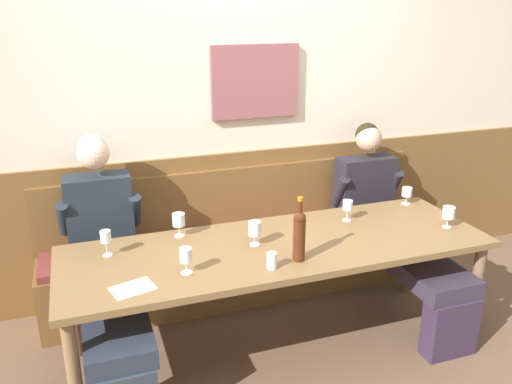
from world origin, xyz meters
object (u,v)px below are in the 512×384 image
person_center_left_seat (106,260)px  wine_glass_by_bottle (255,230)px  wine_glass_mid_left (348,206)px  wine_glass_left_end (186,256)px  wall_bench (243,260)px  wine_glass_near_bucket (106,238)px  person_center_right_seat (391,225)px  wine_bottle_green_tall (299,234)px  dining_table (279,255)px  wine_glass_mid_right (407,193)px  water_tumbler_right (272,261)px  wine_glass_center_rear (179,221)px  wine_glass_center_front (449,213)px

person_center_left_seat → wine_glass_by_bottle: size_ratio=8.86×
wine_glass_mid_left → wine_glass_left_end: wine_glass_left_end is taller
wall_bench → wine_glass_near_bucket: 1.23m
person_center_left_seat → person_center_right_seat: size_ratio=1.03×
person_center_left_seat → wine_bottle_green_tall: (1.01, -0.56, 0.26)m
dining_table → wine_glass_mid_right: 1.16m
person_center_left_seat → wine_bottle_green_tall: size_ratio=3.53×
wine_glass_by_bottle → dining_table: bearing=-15.0°
wine_glass_mid_right → water_tumbler_right: bearing=-154.8°
person_center_left_seat → water_tumbler_right: (0.83, -0.60, 0.14)m
person_center_left_seat → wine_bottle_green_tall: person_center_left_seat is taller
person_center_left_seat → wine_glass_mid_left: 1.56m
person_center_left_seat → wine_glass_left_end: (0.39, -0.50, 0.20)m
wine_glass_near_bucket → wine_glass_center_rear: (0.44, 0.13, -0.01)m
wine_glass_center_front → wine_glass_center_rear: bearing=165.3°
wine_glass_left_end → wall_bench: bearing=55.7°
person_center_left_seat → wine_glass_center_front: 2.14m
wine_bottle_green_tall → wine_glass_left_end: (-0.62, 0.06, -0.06)m
wine_glass_center_front → wine_glass_mid_left: (-0.55, 0.31, 0.01)m
wine_bottle_green_tall → wine_glass_near_bucket: (-1.00, 0.41, -0.05)m
dining_table → wine_bottle_green_tall: (0.03, -0.23, 0.23)m
person_center_left_seat → wine_glass_near_bucket: size_ratio=8.63×
person_center_right_seat → wine_glass_left_end: bearing=-163.4°
person_center_right_seat → wine_glass_mid_left: (-0.42, -0.11, 0.24)m
person_center_right_seat → wine_glass_by_bottle: (-1.12, -0.26, 0.23)m
dining_table → person_center_left_seat: bearing=161.4°
wine_glass_center_rear → wine_glass_left_end: size_ratio=1.03×
wine_glass_by_bottle → wine_glass_mid_right: (1.24, 0.29, -0.02)m
wine_glass_near_bucket → person_center_right_seat: bearing=3.4°
wine_bottle_green_tall → water_tumbler_right: size_ratio=4.11×
wine_glass_mid_right → wine_glass_near_bucket: bearing=-176.2°
wine_glass_mid_left → wine_glass_left_end: bearing=-162.6°
wine_glass_near_bucket → wine_glass_mid_right: (2.08, 0.14, -0.03)m
wine_glass_by_bottle → person_center_left_seat: bearing=160.8°
person_center_right_seat → wine_glass_by_bottle: 1.17m
wine_glass_by_bottle → wine_glass_mid_right: wine_glass_by_bottle is taller
wine_glass_mid_left → water_tumbler_right: (-0.71, -0.46, -0.06)m
wine_glass_center_front → water_tumbler_right: (-1.26, -0.15, -0.05)m
dining_table → person_center_right_seat: person_center_right_seat is taller
dining_table → person_center_left_seat: 1.03m
dining_table → wine_glass_left_end: 0.64m
wine_bottle_green_tall → wine_glass_center_rear: wine_bottle_green_tall is taller
wine_glass_left_end → dining_table: bearing=15.9°
wine_glass_center_front → wine_glass_center_rear: size_ratio=0.93×
wine_glass_mid_left → wine_glass_mid_right: size_ratio=1.13×
wall_bench → wine_glass_mid_right: wall_bench is taller
person_center_right_seat → wine_glass_by_bottle: size_ratio=8.60×
wine_glass_by_bottle → wine_glass_left_end: size_ratio=1.03×
wall_bench → water_tumbler_right: bearing=-98.7°
dining_table → wine_glass_mid_left: wine_glass_mid_left is taller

